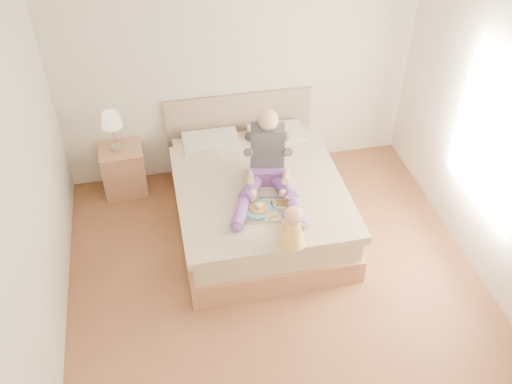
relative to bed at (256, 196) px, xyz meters
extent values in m
cube|color=brown|center=(0.00, -1.08, -0.32)|extent=(4.00, 4.20, 0.01)
cube|color=white|center=(0.00, -1.08, 2.38)|extent=(4.00, 4.20, 0.02)
cube|color=silver|center=(0.00, 1.02, 1.03)|extent=(4.00, 0.02, 2.70)
cube|color=silver|center=(-2.00, -1.08, 1.03)|extent=(0.02, 4.20, 2.70)
cube|color=silver|center=(2.00, -1.08, 1.03)|extent=(0.02, 4.20, 2.70)
cube|color=white|center=(1.99, -0.88, 1.08)|extent=(0.02, 1.30, 1.60)
cube|color=beige|center=(1.98, -0.88, 1.08)|extent=(0.01, 1.18, 1.48)
cube|color=#976546|center=(0.00, -0.07, -0.18)|extent=(1.68, 2.13, 0.28)
cube|color=beige|center=(0.00, -0.07, 0.08)|extent=(1.60, 2.05, 0.24)
cube|color=beige|center=(0.00, -0.22, 0.25)|extent=(1.70, 1.80, 0.09)
cube|color=silver|center=(-0.38, 0.68, 0.27)|extent=(0.62, 0.40, 0.14)
cube|color=silver|center=(0.38, 0.68, 0.27)|extent=(0.62, 0.40, 0.14)
cube|color=#856E5C|center=(0.00, 1.01, 0.18)|extent=(1.70, 0.08, 1.00)
cube|color=#976546|center=(-1.39, 0.80, -0.03)|extent=(0.49, 0.44, 0.58)
cylinder|color=#B2B5B9|center=(-1.42, 0.81, 0.28)|extent=(0.12, 0.12, 0.04)
cylinder|color=#B2B5B9|center=(-1.42, 0.81, 0.43)|extent=(0.02, 0.02, 0.26)
cone|color=beige|center=(-1.42, 0.81, 0.65)|extent=(0.23, 0.23, 0.17)
cube|color=#5C3483|center=(0.10, -0.08, 0.38)|extent=(0.40, 0.34, 0.17)
cube|color=#333239|center=(0.11, -0.03, 0.66)|extent=(0.37, 0.27, 0.44)
sphere|color=#E1B08C|center=(0.10, -0.05, 0.99)|extent=(0.20, 0.20, 0.20)
cylinder|color=#5C3483|center=(-0.09, -0.27, 0.37)|extent=(0.37, 0.48, 0.20)
cylinder|color=#5C3483|center=(-0.27, -0.59, 0.35)|extent=(0.26, 0.44, 0.11)
sphere|color=#5C3483|center=(-0.35, -0.78, 0.34)|extent=(0.10, 0.10, 0.10)
cylinder|color=#333239|center=(-0.10, -0.12, 0.68)|extent=(0.16, 0.29, 0.23)
cylinder|color=#E1B08C|center=(-0.13, -0.29, 0.51)|extent=(0.10, 0.29, 0.15)
sphere|color=#E1B08C|center=(-0.13, -0.43, 0.42)|extent=(0.08, 0.08, 0.08)
cylinder|color=#5C3483|center=(0.20, -0.33, 0.37)|extent=(0.21, 0.49, 0.20)
cylinder|color=#5C3483|center=(0.23, -0.69, 0.35)|extent=(0.13, 0.43, 0.11)
sphere|color=#5C3483|center=(0.23, -0.90, 0.34)|extent=(0.10, 0.10, 0.10)
cylinder|color=#333239|center=(0.26, -0.19, 0.68)|extent=(0.11, 0.28, 0.23)
cylinder|color=#E1B08C|center=(0.22, -0.36, 0.51)|extent=(0.15, 0.29, 0.15)
sphere|color=#E1B08C|center=(0.16, -0.49, 0.42)|extent=(0.08, 0.08, 0.08)
cube|color=#B2B5B9|center=(0.00, -0.57, 0.30)|extent=(0.52, 0.43, 0.01)
cylinder|color=teal|center=(-0.09, -0.55, 0.31)|extent=(0.27, 0.27, 0.02)
cylinder|color=#B2833B|center=(-0.09, -0.55, 0.33)|extent=(0.18, 0.18, 0.02)
cylinder|color=silver|center=(-0.13, -0.42, 0.35)|extent=(0.08, 0.08, 0.09)
torus|color=silver|center=(-0.08, -0.42, 0.35)|extent=(0.02, 0.06, 0.06)
cylinder|color=#9B684C|center=(-0.13, -0.42, 0.40)|extent=(0.07, 0.07, 0.01)
cylinder|color=silver|center=(0.13, -0.52, 0.31)|extent=(0.15, 0.15, 0.01)
cube|color=#B2833B|center=(0.13, -0.52, 0.33)|extent=(0.10, 0.09, 0.02)
cylinder|color=silver|center=(0.00, -0.68, 0.31)|extent=(0.15, 0.15, 0.01)
ellipsoid|color=red|center=(0.03, -0.69, 0.33)|extent=(0.04, 0.03, 0.01)
cylinder|color=white|center=(0.20, -0.54, 0.37)|extent=(0.07, 0.07, 0.12)
cylinder|color=gold|center=(0.20, -0.54, 0.36)|extent=(0.07, 0.07, 0.12)
cylinder|color=white|center=(0.14, -0.70, 0.33)|extent=(0.07, 0.07, 0.04)
cylinder|color=#49290A|center=(0.14, -0.70, 0.32)|extent=(0.06, 0.06, 0.03)
cone|color=#F5C44D|center=(0.11, -1.03, 0.43)|extent=(0.25, 0.25, 0.27)
sphere|color=#E1B08C|center=(0.11, -1.03, 0.63)|extent=(0.17, 0.17, 0.17)
cylinder|color=#E1B08C|center=(0.08, -0.90, 0.34)|extent=(0.11, 0.20, 0.07)
sphere|color=#E1B08C|center=(0.09, -0.81, 0.34)|extent=(0.05, 0.05, 0.05)
cylinder|color=#E1B08C|center=(0.01, -1.01, 0.48)|extent=(0.10, 0.14, 0.12)
cylinder|color=#E1B08C|center=(0.17, -0.91, 0.34)|extent=(0.06, 0.19, 0.07)
sphere|color=#E1B08C|center=(0.19, -0.82, 0.34)|extent=(0.05, 0.05, 0.05)
cylinder|color=#E1B08C|center=(0.21, -1.04, 0.48)|extent=(0.06, 0.14, 0.12)
camera|label=1|loc=(-0.95, -4.55, 3.97)|focal=40.00mm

